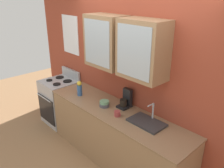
{
  "coord_description": "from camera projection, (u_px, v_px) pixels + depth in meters",
  "views": [
    {
      "loc": [
        2.24,
        -2.13,
        2.59
      ],
      "look_at": [
        -0.07,
        0.0,
        1.31
      ],
      "focal_mm": 37.35,
      "sensor_mm": 36.0,
      "label": 1
    }
  ],
  "objects": [
    {
      "name": "ground_plane",
      "position": [
        115.0,
        158.0,
        3.84
      ],
      "size": [
        10.0,
        10.0,
        0.0
      ],
      "primitive_type": "plane",
      "color": "#936B47"
    },
    {
      "name": "cup_near_sink",
      "position": [
        117.0,
        114.0,
        3.33
      ],
      "size": [
        0.12,
        0.09,
        0.08
      ],
      "color": "#993838",
      "rests_on": "counter"
    },
    {
      "name": "stove_range",
      "position": [
        60.0,
        101.0,
        4.78
      ],
      "size": [
        0.64,
        0.68,
        1.08
      ],
      "color": "#ADAFB5",
      "rests_on": "ground_plane"
    },
    {
      "name": "vase",
      "position": [
        80.0,
        89.0,
        3.95
      ],
      "size": [
        0.09,
        0.09,
        0.26
      ],
      "color": "#33598C",
      "rests_on": "counter"
    },
    {
      "name": "coffee_maker",
      "position": [
        126.0,
        100.0,
        3.57
      ],
      "size": [
        0.17,
        0.2,
        0.29
      ],
      "color": "black",
      "rests_on": "counter"
    },
    {
      "name": "back_wall_unit",
      "position": [
        131.0,
        67.0,
        3.48
      ],
      "size": [
        5.05,
        0.47,
        2.85
      ],
      "color": "#993D28",
      "rests_on": "ground_plane"
    },
    {
      "name": "bowl_stack",
      "position": [
        104.0,
        104.0,
        3.6
      ],
      "size": [
        0.16,
        0.16,
        0.09
      ],
      "color": "#4C4C54",
      "rests_on": "counter"
    },
    {
      "name": "sink_faucet",
      "position": [
        147.0,
        122.0,
        3.16
      ],
      "size": [
        0.49,
        0.31,
        0.27
      ],
      "color": "#2D2D30",
      "rests_on": "counter"
    },
    {
      "name": "counter",
      "position": [
        115.0,
        135.0,
        3.67
      ],
      "size": [
        2.58,
        0.67,
        0.9
      ],
      "color": "#93704C",
      "rests_on": "ground_plane"
    }
  ]
}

